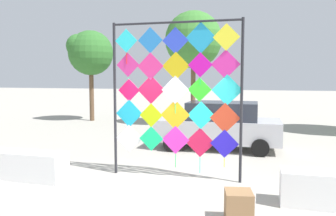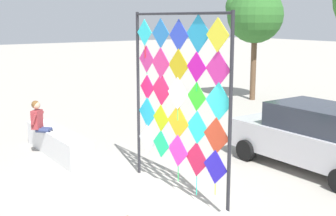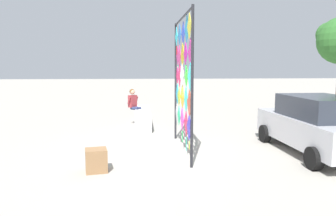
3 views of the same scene
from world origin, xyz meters
The scene contains 6 objects.
ground centered at (0.00, 0.00, 0.00)m, with size 120.00×120.00×0.00m, color #9E998E.
plaza_ledge_left centered at (-4.15, -0.53, 0.35)m, with size 3.33×0.62×0.69m, color white.
kite_display_rack centered at (0.04, 0.60, 2.23)m, with size 3.30×0.11×3.91m.
seated_vendor centered at (-4.44, -0.88, 0.91)m, with size 0.72×0.73×1.54m.
parked_car centered at (0.65, 4.42, 0.84)m, with size 4.30×2.12×1.66m.
tree_palm_like centered at (-7.54, 10.18, 3.92)m, with size 2.55×2.55×5.19m.
Camera 2 is at (7.71, -4.94, 3.78)m, focal length 48.74 mm.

